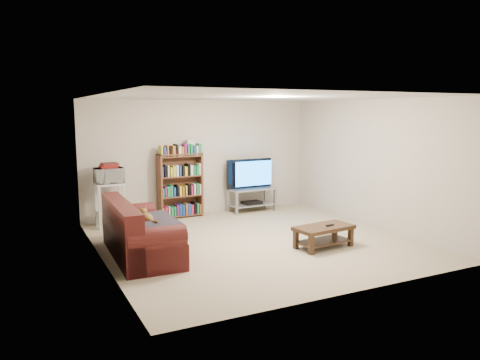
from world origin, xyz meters
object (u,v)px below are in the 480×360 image
tv_stand (252,196)px  bookshelf (180,185)px  sofa (137,237)px  coffee_table (324,232)px

tv_stand → bookshelf: size_ratio=0.78×
bookshelf → sofa: bearing=-125.8°
tv_stand → bookshelf: bearing=172.5°
sofa → bookshelf: bookshelf is taller
coffee_table → tv_stand: size_ratio=0.98×
sofa → bookshelf: (1.46, 2.22, 0.38)m
sofa → bookshelf: 2.69m
coffee_table → tv_stand: 2.96m
sofa → coffee_table: (2.81, -0.86, -0.06)m
coffee_table → bookshelf: bookshelf is taller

